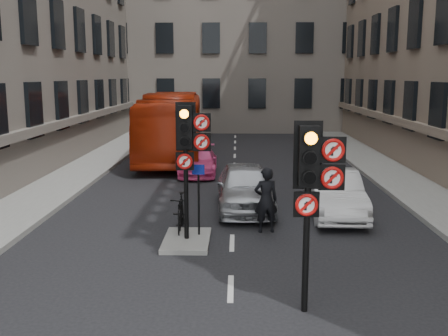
{
  "coord_description": "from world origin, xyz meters",
  "views": [
    {
      "loc": [
        0.12,
        -8.27,
        4.39
      ],
      "look_at": [
        -0.13,
        1.72,
        2.6
      ],
      "focal_mm": 42.0,
      "sensor_mm": 36.0,
      "label": 1
    }
  ],
  "objects_px": {
    "bus_red": "(172,125)",
    "motorcyclist": "(266,200)",
    "car_silver": "(245,187)",
    "car_white": "(334,193)",
    "car_pink": "(198,161)",
    "signal_far": "(189,141)",
    "signal_near": "(313,176)",
    "motorcycle": "(181,213)",
    "info_sign": "(199,190)"
  },
  "relations": [
    {
      "from": "signal_near",
      "to": "bus_red",
      "type": "xyz_separation_m",
      "value": [
        -4.83,
        18.53,
        -0.87
      ]
    },
    {
      "from": "motorcyclist",
      "to": "car_white",
      "type": "bearing_deg",
      "value": -152.21
    },
    {
      "from": "car_white",
      "to": "signal_far",
      "type": "bearing_deg",
      "value": -145.05
    },
    {
      "from": "car_pink",
      "to": "motorcyclist",
      "type": "relative_size",
      "value": 2.15
    },
    {
      "from": "signal_far",
      "to": "car_white",
      "type": "bearing_deg",
      "value": 33.45
    },
    {
      "from": "bus_red",
      "to": "motorcyclist",
      "type": "distance_m",
      "value": 14.21
    },
    {
      "from": "car_pink",
      "to": "motorcyclist",
      "type": "xyz_separation_m",
      "value": [
        2.54,
        -8.7,
        0.35
      ]
    },
    {
      "from": "signal_near",
      "to": "signal_far",
      "type": "relative_size",
      "value": 1.0
    },
    {
      "from": "signal_far",
      "to": "info_sign",
      "type": "xyz_separation_m",
      "value": [
        0.21,
        0.33,
        -1.34
      ]
    },
    {
      "from": "motorcyclist",
      "to": "signal_near",
      "type": "bearing_deg",
      "value": 84.87
    },
    {
      "from": "car_pink",
      "to": "signal_far",
      "type": "bearing_deg",
      "value": -88.44
    },
    {
      "from": "signal_near",
      "to": "info_sign",
      "type": "xyz_separation_m",
      "value": [
        -2.39,
        4.33,
        -1.22
      ]
    },
    {
      "from": "signal_near",
      "to": "signal_far",
      "type": "height_order",
      "value": "signal_far"
    },
    {
      "from": "motorcycle",
      "to": "car_silver",
      "type": "bearing_deg",
      "value": 51.38
    },
    {
      "from": "car_white",
      "to": "bus_red",
      "type": "height_order",
      "value": "bus_red"
    },
    {
      "from": "car_silver",
      "to": "bus_red",
      "type": "distance_m",
      "value": 11.71
    },
    {
      "from": "motorcycle",
      "to": "info_sign",
      "type": "height_order",
      "value": "info_sign"
    },
    {
      "from": "bus_red",
      "to": "info_sign",
      "type": "xyz_separation_m",
      "value": [
        2.44,
        -14.2,
        -0.35
      ]
    },
    {
      "from": "car_white",
      "to": "motorcycle",
      "type": "xyz_separation_m",
      "value": [
        -4.65,
        -1.84,
        -0.17
      ]
    },
    {
      "from": "car_silver",
      "to": "info_sign",
      "type": "xyz_separation_m",
      "value": [
        -1.29,
        -3.14,
        0.6
      ]
    },
    {
      "from": "motorcyclist",
      "to": "motorcycle",
      "type": "bearing_deg",
      "value": -11.39
    },
    {
      "from": "signal_near",
      "to": "motorcycle",
      "type": "relative_size",
      "value": 2.01
    },
    {
      "from": "car_pink",
      "to": "info_sign",
      "type": "bearing_deg",
      "value": -87.03
    },
    {
      "from": "car_silver",
      "to": "motorcycle",
      "type": "relative_size",
      "value": 2.52
    },
    {
      "from": "signal_far",
      "to": "car_silver",
      "type": "distance_m",
      "value": 4.25
    },
    {
      "from": "motorcycle",
      "to": "bus_red",
      "type": "bearing_deg",
      "value": 96.08
    },
    {
      "from": "signal_far",
      "to": "car_silver",
      "type": "xyz_separation_m",
      "value": [
        1.5,
        3.48,
        -1.94
      ]
    },
    {
      "from": "signal_near",
      "to": "car_pink",
      "type": "distance_m",
      "value": 14.19
    },
    {
      "from": "bus_red",
      "to": "motorcyclist",
      "type": "height_order",
      "value": "bus_red"
    },
    {
      "from": "signal_near",
      "to": "car_pink",
      "type": "relative_size",
      "value": 0.89
    },
    {
      "from": "bus_red",
      "to": "info_sign",
      "type": "bearing_deg",
      "value": -83.94
    },
    {
      "from": "car_silver",
      "to": "car_white",
      "type": "height_order",
      "value": "car_silver"
    },
    {
      "from": "car_white",
      "to": "info_sign",
      "type": "relative_size",
      "value": 2.23
    },
    {
      "from": "signal_far",
      "to": "info_sign",
      "type": "height_order",
      "value": "signal_far"
    },
    {
      "from": "signal_near",
      "to": "bus_red",
      "type": "height_order",
      "value": "signal_near"
    },
    {
      "from": "signal_far",
      "to": "info_sign",
      "type": "relative_size",
      "value": 1.85
    },
    {
      "from": "car_white",
      "to": "motorcyclist",
      "type": "bearing_deg",
      "value": -139.33
    },
    {
      "from": "signal_far",
      "to": "car_pink",
      "type": "bearing_deg",
      "value": 92.88
    },
    {
      "from": "car_pink",
      "to": "bus_red",
      "type": "relative_size",
      "value": 0.32
    },
    {
      "from": "bus_red",
      "to": "motorcyclist",
      "type": "bearing_deg",
      "value": -76.14
    },
    {
      "from": "signal_near",
      "to": "signal_far",
      "type": "distance_m",
      "value": 4.77
    },
    {
      "from": "car_pink",
      "to": "motorcyclist",
      "type": "bearing_deg",
      "value": -75.04
    },
    {
      "from": "signal_near",
      "to": "signal_far",
      "type": "bearing_deg",
      "value": 123.02
    },
    {
      "from": "car_silver",
      "to": "motorcyclist",
      "type": "height_order",
      "value": "motorcyclist"
    },
    {
      "from": "car_pink",
      "to": "motorcycle",
      "type": "distance_m",
      "value": 8.7
    },
    {
      "from": "car_white",
      "to": "motorcyclist",
      "type": "relative_size",
      "value": 2.31
    },
    {
      "from": "bus_red",
      "to": "motorcycle",
      "type": "bearing_deg",
      "value": -85.77
    },
    {
      "from": "signal_far",
      "to": "motorcycle",
      "type": "relative_size",
      "value": 2.01
    },
    {
      "from": "car_pink",
      "to": "bus_red",
      "type": "distance_m",
      "value": 5.26
    },
    {
      "from": "car_pink",
      "to": "bus_red",
      "type": "height_order",
      "value": "bus_red"
    }
  ]
}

